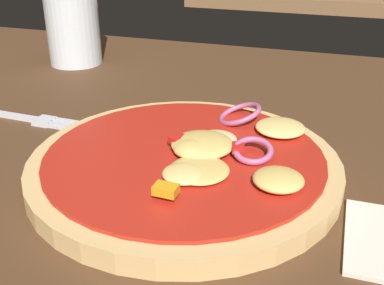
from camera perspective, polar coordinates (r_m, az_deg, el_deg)
dining_table at (r=0.39m, az=3.26°, el=-5.95°), size 1.47×0.80×0.03m
pizza at (r=0.38m, az=-0.48°, el=-2.52°), size 0.25×0.25×0.03m
fork at (r=0.52m, az=-19.93°, el=2.88°), size 0.16×0.02×0.01m
beer_glass at (r=0.68m, az=-14.18°, el=13.74°), size 0.07×0.07×0.13m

